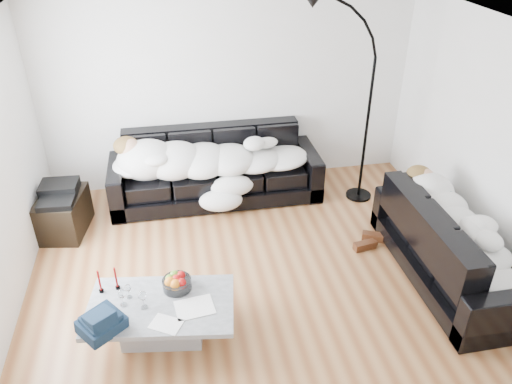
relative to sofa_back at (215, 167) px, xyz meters
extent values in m
plane|color=brown|center=(0.28, -1.76, -0.46)|extent=(5.00, 5.00, 0.00)
cube|color=silver|center=(0.28, 0.49, 0.84)|extent=(5.00, 0.02, 2.60)
cube|color=silver|center=(2.78, -1.76, 0.84)|extent=(0.02, 4.50, 2.60)
plane|color=white|center=(0.28, -1.76, 2.14)|extent=(5.00, 5.00, 0.00)
cube|color=black|center=(0.00, 0.00, 0.00)|extent=(2.79, 0.96, 0.91)
cube|color=black|center=(2.29, -2.12, -0.03)|extent=(0.91, 2.13, 0.86)
ellipsoid|color=#0D5F51|center=(2.23, -1.46, 0.26)|extent=(0.42, 0.38, 0.20)
cube|color=#939699|center=(-0.79, -2.42, -0.26)|extent=(1.44, 0.97, 0.39)
cylinder|color=white|center=(-0.63, -2.23, 0.02)|extent=(0.35, 0.35, 0.17)
cylinder|color=white|center=(-1.08, -2.28, 0.01)|extent=(0.07, 0.07, 0.15)
cylinder|color=white|center=(-1.13, -2.37, 0.02)|extent=(0.08, 0.08, 0.18)
cylinder|color=white|center=(-0.94, -2.44, 0.03)|extent=(0.09, 0.09, 0.19)
cylinder|color=maroon|center=(-1.34, -2.15, 0.06)|extent=(0.05, 0.05, 0.25)
cylinder|color=maroon|center=(-1.19, -2.13, 0.06)|extent=(0.06, 0.06, 0.25)
cube|color=silver|center=(-0.49, -2.52, -0.06)|extent=(0.38, 0.30, 0.01)
cube|color=silver|center=(-0.75, -2.68, -0.06)|extent=(0.33, 0.30, 0.01)
cube|color=black|center=(-1.94, -0.47, -0.21)|extent=(0.62, 0.80, 0.50)
cube|color=black|center=(-1.94, -0.47, 0.11)|extent=(0.46, 0.37, 0.13)
camera|label=1|loc=(-0.56, -5.90, 3.18)|focal=35.00mm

